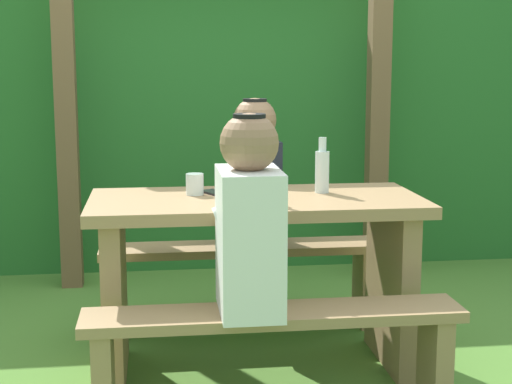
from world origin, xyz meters
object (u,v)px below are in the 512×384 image
at_px(bench_far, 243,268).
at_px(bottle_right, 322,170).
at_px(picnic_table, 256,254).
at_px(person_white_shirt, 249,222).
at_px(drinking_glass, 195,184).
at_px(person_black_coat, 255,178).
at_px(bottle_left, 260,179).
at_px(bench_near, 274,342).
at_px(cell_phone, 214,193).

xyz_separation_m(bench_far, bottle_right, (0.30, -0.43, 0.55)).
bearing_deg(bench_far, picnic_table, -90.00).
bearing_deg(person_white_shirt, drinking_glass, 105.04).
xyz_separation_m(person_black_coat, bottle_left, (-0.05, -0.61, 0.09)).
height_order(bench_near, bottle_right, bottle_right).
height_order(picnic_table, bottle_right, bottle_right).
bearing_deg(person_white_shirt, person_black_coat, 81.70).
bearing_deg(cell_phone, picnic_table, -61.27).
distance_m(bottle_left, bottle_right, 0.35).
xyz_separation_m(bottle_left, cell_phone, (-0.17, 0.22, -0.09)).
relative_size(person_white_shirt, bottle_right, 2.96).
bearing_deg(person_black_coat, bottle_left, -95.11).
height_order(picnic_table, drinking_glass, drinking_glass).
relative_size(picnic_table, drinking_glass, 15.28).
distance_m(bench_near, cell_phone, 0.79).
bearing_deg(bottle_right, person_black_coat, 119.29).
bearing_deg(bench_near, person_black_coat, 86.67).
distance_m(picnic_table, bottle_right, 0.47).
bearing_deg(bottle_right, bench_far, 124.78).
relative_size(picnic_table, bench_far, 1.00).
xyz_separation_m(bench_near, cell_phone, (-0.17, 0.63, 0.46)).
xyz_separation_m(bench_near, drinking_glass, (-0.25, 0.61, 0.50)).
bearing_deg(bench_near, drinking_glass, 112.46).
distance_m(picnic_table, person_white_shirt, 0.58).
bearing_deg(person_black_coat, drinking_glass, -127.02).
xyz_separation_m(bench_near, person_white_shirt, (-0.09, 0.00, 0.45)).
relative_size(drinking_glass, bottle_right, 0.38).
bearing_deg(bench_near, bottle_right, 63.23).
relative_size(person_white_shirt, drinking_glass, 7.85).
distance_m(person_white_shirt, cell_phone, 0.63).
height_order(person_white_shirt, bottle_right, person_white_shirt).
bearing_deg(cell_phone, person_white_shirt, -110.08).
distance_m(bench_near, bottle_left, 0.68).
xyz_separation_m(picnic_table, cell_phone, (-0.17, 0.11, 0.25)).
bearing_deg(picnic_table, drinking_glass, 159.02).
bearing_deg(bottle_right, bottle_left, -148.19).
height_order(bottle_left, cell_phone, bottle_left).
distance_m(person_black_coat, drinking_glass, 0.52).
xyz_separation_m(bench_near, bottle_right, (0.30, 0.60, 0.55)).
xyz_separation_m(picnic_table, bench_near, (0.00, -0.51, -0.20)).
height_order(drinking_glass, cell_phone, drinking_glass).
height_order(drinking_glass, bottle_right, bottle_right).
bearing_deg(bench_far, bench_near, -90.00).
bearing_deg(bottle_left, person_black_coat, 84.89).
bearing_deg(bench_far, drinking_glass, -121.19).
xyz_separation_m(picnic_table, bottle_right, (0.30, 0.08, 0.35)).
bearing_deg(bottle_left, picnic_table, 92.71).
relative_size(person_white_shirt, person_black_coat, 1.00).
relative_size(bench_near, bottle_left, 5.89).
bearing_deg(bottle_left, bench_far, 90.45).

